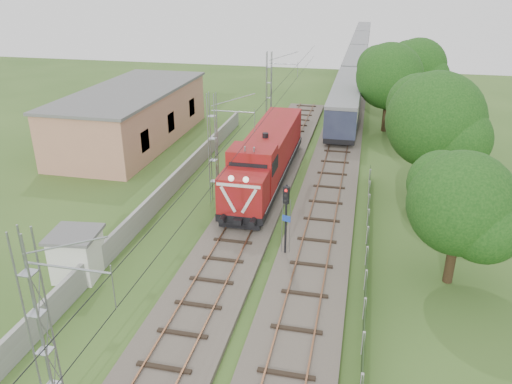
% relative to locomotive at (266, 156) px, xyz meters
% --- Properties ---
extents(ground, '(140.00, 140.00, 0.00)m').
position_rel_locomotive_xyz_m(ground, '(0.00, -16.11, -2.30)').
color(ground, '#304E1D').
rests_on(ground, ground).
extents(track_main, '(4.20, 70.00, 0.45)m').
position_rel_locomotive_xyz_m(track_main, '(0.00, -9.11, -2.12)').
color(track_main, '#6B6054').
rests_on(track_main, ground).
extents(track_side, '(4.20, 80.00, 0.45)m').
position_rel_locomotive_xyz_m(track_side, '(5.00, 3.89, -2.12)').
color(track_side, '#6B6054').
rests_on(track_side, ground).
extents(catenary, '(3.31, 70.00, 8.00)m').
position_rel_locomotive_xyz_m(catenary, '(-2.95, -4.11, 1.74)').
color(catenary, gray).
rests_on(catenary, ground).
extents(boundary_wall, '(0.25, 40.00, 1.50)m').
position_rel_locomotive_xyz_m(boundary_wall, '(-6.50, -4.11, -1.55)').
color(boundary_wall, '#9E9E99').
rests_on(boundary_wall, ground).
extents(station_building, '(8.40, 20.40, 5.22)m').
position_rel_locomotive_xyz_m(station_building, '(-15.00, 7.89, 0.33)').
color(station_building, tan).
rests_on(station_building, ground).
extents(fence, '(0.12, 32.00, 1.20)m').
position_rel_locomotive_xyz_m(fence, '(8.00, -13.11, -1.70)').
color(fence, black).
rests_on(fence, ground).
extents(locomotive, '(3.10, 17.72, 4.50)m').
position_rel_locomotive_xyz_m(locomotive, '(0.00, 0.00, 0.00)').
color(locomotive, black).
rests_on(locomotive, ground).
extents(coach_rake, '(3.06, 91.44, 3.54)m').
position_rel_locomotive_xyz_m(coach_rake, '(5.00, 54.94, 0.24)').
color(coach_rake, black).
rests_on(coach_rake, ground).
extents(signal_post, '(0.50, 0.40, 4.59)m').
position_rel_locomotive_xyz_m(signal_post, '(3.33, -10.82, 0.85)').
color(signal_post, black).
rests_on(signal_post, ground).
extents(relay_hut, '(2.87, 2.87, 2.66)m').
position_rel_locomotive_xyz_m(relay_hut, '(-7.40, -15.18, -0.96)').
color(relay_hut, silver).
rests_on(relay_hut, ground).
extents(tree_a, '(5.69, 5.42, 7.38)m').
position_rel_locomotive_xyz_m(tree_a, '(12.41, -11.35, 2.29)').
color(tree_a, '#3C2D18').
rests_on(tree_a, ground).
extents(tree_b, '(7.20, 6.86, 9.34)m').
position_rel_locomotive_xyz_m(tree_b, '(12.13, -0.02, 3.52)').
color(tree_b, '#3C2D18').
rests_on(tree_b, ground).
extents(tree_c, '(7.05, 6.72, 9.14)m').
position_rel_locomotive_xyz_m(tree_c, '(9.35, 16.97, 3.40)').
color(tree_c, '#3C2D18').
rests_on(tree_c, ground).
extents(tree_d, '(6.79, 6.47, 8.80)m').
position_rel_locomotive_xyz_m(tree_d, '(12.66, 24.75, 3.19)').
color(tree_d, '#3C2D18').
rests_on(tree_d, ground).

